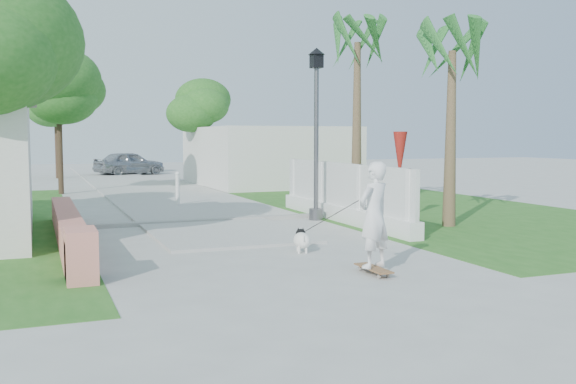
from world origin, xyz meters
name	(u,v)px	position (x,y,z in m)	size (l,w,h in m)	color
ground	(291,268)	(0.00, 0.00, 0.00)	(90.00, 90.00, 0.00)	#B7B7B2
path_strip	(128,184)	(0.00, 20.00, 0.03)	(3.20, 36.00, 0.06)	#B7B7B2
curb	(203,221)	(0.00, 6.00, 0.05)	(6.50, 0.25, 0.10)	#999993
grass_right	(401,204)	(7.00, 8.00, 0.01)	(8.00, 20.00, 0.01)	#29631F
pink_wall	(70,231)	(-3.30, 3.55, 0.31)	(0.45, 8.20, 0.80)	#DE8371
lattice_fence	(342,200)	(3.40, 5.00, 0.54)	(0.35, 7.00, 1.50)	white
building_right	(267,156)	(6.00, 18.00, 1.30)	(6.00, 8.00, 2.60)	silver
street_lamp	(316,127)	(2.90, 5.50, 2.43)	(0.44, 0.44, 4.44)	#59595E
bollard	(178,188)	(0.20, 10.00, 0.58)	(0.14, 0.14, 1.09)	white
patio_umbrella	(400,156)	(4.80, 4.50, 1.69)	(0.36, 0.36, 2.30)	#59595E
tree_path_left	(59,93)	(-2.98, 15.98, 3.82)	(3.40, 3.40, 5.23)	#4C3826
tree_path_right	(196,108)	(3.22, 19.98, 3.49)	(3.00, 3.00, 4.79)	#4C3826
tree_path_far	(56,105)	(-2.78, 25.98, 3.82)	(3.20, 3.20, 5.17)	#4C3826
palm_far	(357,54)	(4.60, 6.50, 4.48)	(1.80, 1.80, 5.30)	brown
palm_near	(452,61)	(5.40, 3.20, 3.95)	(1.80, 1.80, 4.70)	brown
skateboarder	(362,216)	(0.97, -0.63, 0.89)	(0.72, 2.86, 1.78)	#8F5F39
dog	(302,239)	(0.73, 1.30, 0.24)	(0.41, 0.63, 0.44)	white
parked_car	(129,163)	(1.12, 27.63, 0.68)	(1.60, 3.97, 1.35)	#A3A6AA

